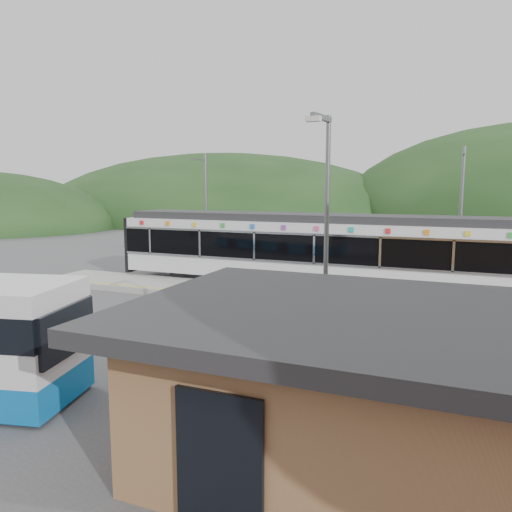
% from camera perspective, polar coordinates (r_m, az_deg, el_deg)
% --- Properties ---
extents(ground, '(120.00, 120.00, 0.00)m').
position_cam_1_polar(ground, '(19.69, 0.56, -7.07)').
color(ground, '#4C4C4F').
rests_on(ground, ground).
extents(hills, '(146.00, 149.00, 26.00)m').
position_cam_1_polar(hills, '(23.50, 19.81, -5.06)').
color(hills, '#1E3D19').
rests_on(hills, ground).
extents(platform, '(26.00, 3.20, 0.30)m').
position_cam_1_polar(platform, '(22.66, 3.69, -4.68)').
color(platform, '#9E9E99').
rests_on(platform, ground).
extents(yellow_line, '(26.00, 0.10, 0.01)m').
position_cam_1_polar(yellow_line, '(21.43, 2.57, -4.99)').
color(yellow_line, yellow).
rests_on(yellow_line, platform).
extents(train, '(20.44, 3.01, 3.74)m').
position_cam_1_polar(train, '(24.76, 6.52, 0.88)').
color(train, black).
rests_on(train, ground).
extents(catenary_mast_west, '(0.18, 1.80, 7.00)m').
position_cam_1_polar(catenary_mast_west, '(29.78, -5.79, 5.16)').
color(catenary_mast_west, slate).
rests_on(catenary_mast_west, ground).
extents(catenary_mast_east, '(0.18, 1.80, 7.00)m').
position_cam_1_polar(catenary_mast_east, '(26.23, 22.33, 4.21)').
color(catenary_mast_east, slate).
rests_on(catenary_mast_east, ground).
extents(station_shelter, '(9.20, 6.20, 3.00)m').
position_cam_1_polar(station_shelter, '(9.40, 14.49, -14.64)').
color(station_shelter, brown).
rests_on(station_shelter, ground).
extents(lamp_post, '(0.37, 1.20, 6.87)m').
position_cam_1_polar(lamp_post, '(12.74, 7.92, 3.19)').
color(lamp_post, slate).
rests_on(lamp_post, ground).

